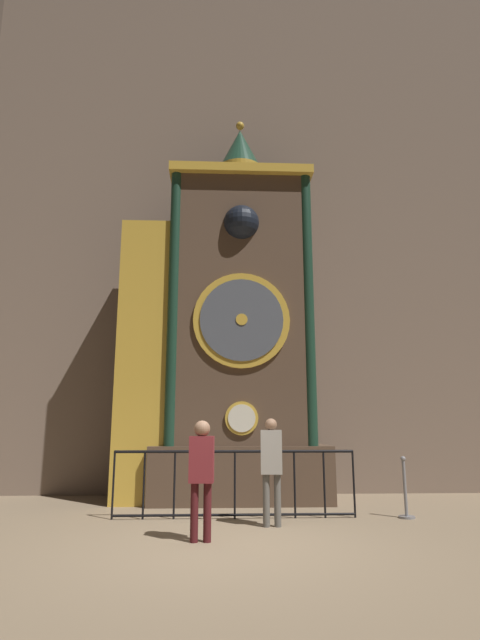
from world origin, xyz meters
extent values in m
plane|color=#847056|center=(0.00, 0.00, 0.00)|extent=(28.00, 28.00, 0.00)
cube|color=#7A6656|center=(0.00, 5.30, 7.88)|extent=(24.00, 0.30, 15.75)
cube|color=brown|center=(0.41, 4.03, 0.58)|extent=(3.73, 1.61, 1.15)
cube|color=brown|center=(0.41, 4.03, 4.22)|extent=(2.99, 1.40, 6.13)
cube|color=gold|center=(0.41, 3.92, 7.19)|extent=(3.22, 1.54, 0.20)
cylinder|color=gold|center=(0.41, 3.30, 1.70)|extent=(0.67, 0.05, 0.67)
cylinder|color=silver|center=(0.41, 3.27, 1.70)|extent=(0.55, 0.03, 0.55)
cylinder|color=gold|center=(0.41, 3.30, 3.73)|extent=(2.04, 0.07, 2.04)
cylinder|color=#4C515B|center=(0.41, 3.25, 3.73)|extent=(1.75, 0.04, 1.75)
cylinder|color=gold|center=(0.41, 3.23, 3.73)|extent=(0.24, 0.03, 0.24)
cube|color=#30241B|center=(0.41, 3.82, 5.94)|extent=(1.00, 0.42, 1.00)
sphere|color=black|center=(0.41, 3.40, 5.94)|extent=(0.80, 0.80, 0.80)
cylinder|color=#193828|center=(-1.04, 3.40, 4.22)|extent=(0.24, 0.24, 6.13)
cylinder|color=#193828|center=(1.85, 3.40, 4.22)|extent=(0.24, 0.24, 6.13)
cylinder|color=gold|center=(0.41, 4.03, 7.44)|extent=(1.06, 1.06, 0.30)
cone|color=#1C3D2C|center=(0.41, 4.03, 8.11)|extent=(1.01, 1.01, 1.05)
sphere|color=gold|center=(0.41, 4.03, 8.75)|extent=(0.20, 0.20, 0.20)
cube|color=#4C3828|center=(-1.66, 4.08, 2.99)|extent=(1.05, 1.19, 5.99)
cube|color=gold|center=(-1.66, 3.47, 2.99)|extent=(1.11, 0.06, 5.99)
cylinder|color=black|center=(-1.86, 2.11, 0.57)|extent=(0.04, 0.04, 1.13)
cylinder|color=black|center=(-1.34, 2.11, 0.57)|extent=(0.04, 0.04, 1.13)
cylinder|color=black|center=(-0.81, 2.11, 0.57)|extent=(0.04, 0.04, 1.13)
cylinder|color=black|center=(-0.29, 2.11, 0.57)|extent=(0.04, 0.04, 1.13)
cylinder|color=black|center=(0.23, 2.11, 0.57)|extent=(0.04, 0.04, 1.13)
cylinder|color=black|center=(0.75, 2.11, 0.57)|extent=(0.04, 0.04, 1.13)
cylinder|color=black|center=(1.28, 2.11, 0.57)|extent=(0.04, 0.04, 1.13)
cylinder|color=black|center=(1.80, 2.11, 0.57)|extent=(0.04, 0.04, 1.13)
cylinder|color=black|center=(2.32, 2.11, 0.57)|extent=(0.04, 0.04, 1.13)
cylinder|color=black|center=(0.23, 2.11, 1.11)|extent=(4.18, 0.05, 0.05)
cylinder|color=black|center=(0.23, 2.11, 0.06)|extent=(4.18, 0.04, 0.04)
cylinder|color=#461518|center=(-0.39, 0.36, 0.39)|extent=(0.11, 0.11, 0.78)
cylinder|color=#461518|center=(-0.21, 0.36, 0.39)|extent=(0.11, 0.11, 0.78)
cube|color=maroon|center=(-0.30, 0.36, 1.10)|extent=(0.36, 0.25, 0.64)
sphere|color=#8C664C|center=(-0.30, 0.36, 1.52)|extent=(0.23, 0.23, 0.23)
cylinder|color=#58554F|center=(0.71, 1.37, 0.40)|extent=(0.11, 0.11, 0.80)
cylinder|color=#58554F|center=(0.89, 1.37, 0.40)|extent=(0.11, 0.11, 0.80)
cube|color=gray|center=(0.80, 1.37, 1.14)|extent=(0.36, 0.25, 0.69)
sphere|color=#8C664C|center=(0.80, 1.37, 1.58)|extent=(0.20, 0.20, 0.20)
cylinder|color=gray|center=(3.20, 2.02, 0.02)|extent=(0.28, 0.28, 0.04)
cylinder|color=gray|center=(3.20, 2.02, 0.48)|extent=(0.06, 0.06, 0.95)
sphere|color=gray|center=(3.20, 2.02, 0.99)|extent=(0.09, 0.09, 0.09)
camera|label=1|loc=(-0.08, -6.94, 1.56)|focal=28.00mm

